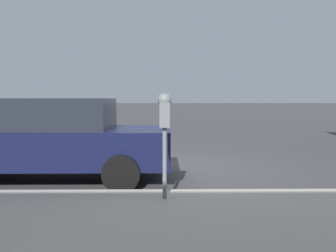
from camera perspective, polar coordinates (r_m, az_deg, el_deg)
name	(u,v)px	position (r m, az deg, el deg)	size (l,w,h in m)	color
ground_plane	(167,170)	(7.33, -0.10, -7.59)	(220.00, 220.00, 0.00)	#424244
parking_meter	(165,119)	(4.51, -0.60, 1.29)	(0.21, 0.19, 1.47)	gray
car_navy	(54,138)	(6.67, -19.24, -1.94)	(1.98, 4.36, 1.58)	#14193D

